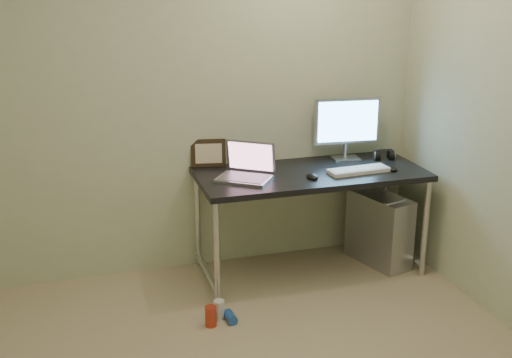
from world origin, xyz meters
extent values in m
cube|color=beige|center=(0.00, 1.75, 1.25)|extent=(3.50, 0.02, 2.50)
cube|color=black|center=(0.87, 1.41, 0.73)|extent=(1.57, 0.69, 0.04)
cylinder|color=silver|center=(0.12, 1.10, 0.35)|extent=(0.04, 0.04, 0.71)
cylinder|color=silver|center=(0.12, 1.71, 0.35)|extent=(0.04, 0.04, 0.71)
cylinder|color=silver|center=(1.61, 1.10, 0.35)|extent=(0.04, 0.04, 0.71)
cylinder|color=silver|center=(1.61, 1.71, 0.35)|extent=(0.04, 0.04, 0.71)
cylinder|color=silver|center=(0.12, 1.41, 0.08)|extent=(0.04, 0.61, 0.04)
cylinder|color=silver|center=(1.61, 1.41, 0.08)|extent=(0.04, 0.61, 0.04)
cube|color=#ABACB0|center=(1.41, 1.39, 0.26)|extent=(0.35, 0.54, 0.52)
cylinder|color=#B1B2B8|center=(1.41, 1.18, 0.54)|extent=(0.19, 0.08, 0.03)
cylinder|color=#B1B2B8|center=(1.41, 1.60, 0.54)|extent=(0.19, 0.08, 0.03)
cylinder|color=black|center=(1.36, 1.70, 0.40)|extent=(0.01, 0.16, 0.69)
cylinder|color=black|center=(1.45, 1.68, 0.38)|extent=(0.02, 0.11, 0.71)
cylinder|color=#BD3620|center=(0.02, 0.86, 0.06)|extent=(0.08, 0.08, 0.13)
cylinder|color=white|center=(0.09, 0.93, 0.06)|extent=(0.09, 0.09, 0.12)
cylinder|color=blue|center=(0.15, 0.87, 0.03)|extent=(0.07, 0.11, 0.06)
cube|color=#B1B2B8|center=(0.37, 1.35, 0.76)|extent=(0.42, 0.40, 0.02)
cube|color=slate|center=(0.37, 1.35, 0.77)|extent=(0.36, 0.34, 0.00)
cube|color=gray|center=(0.45, 1.46, 0.88)|extent=(0.31, 0.24, 0.22)
cube|color=#865567|center=(0.45, 1.45, 0.88)|extent=(0.27, 0.21, 0.19)
cube|color=#B1B2B8|center=(1.22, 1.61, 0.76)|extent=(0.21, 0.16, 0.01)
cylinder|color=#B1B2B8|center=(1.22, 1.63, 0.82)|extent=(0.03, 0.03, 0.11)
cube|color=#B1B2B8|center=(1.22, 1.62, 1.04)|extent=(0.49, 0.08, 0.33)
cube|color=#67B9FD|center=(1.22, 1.60, 1.04)|extent=(0.44, 0.05, 0.29)
cube|color=white|center=(1.17, 1.30, 0.76)|extent=(0.44, 0.17, 0.03)
ellipsoid|color=black|center=(1.42, 1.28, 0.77)|extent=(0.07, 0.11, 0.04)
ellipsoid|color=black|center=(0.82, 1.26, 0.77)|extent=(0.08, 0.12, 0.04)
cylinder|color=black|center=(1.44, 1.54, 0.77)|extent=(0.05, 0.09, 0.09)
cylinder|color=black|center=(1.54, 1.54, 0.77)|extent=(0.05, 0.09, 0.09)
cube|color=black|center=(1.49, 1.54, 0.82)|extent=(0.12, 0.04, 0.01)
cube|color=black|center=(0.22, 1.73, 0.85)|extent=(0.25, 0.11, 0.20)
cylinder|color=silver|center=(0.50, 1.69, 0.80)|extent=(0.01, 0.01, 0.09)
cylinder|color=white|center=(0.50, 1.69, 0.85)|extent=(0.05, 0.04, 0.04)
camera|label=1|loc=(-0.70, -2.53, 2.06)|focal=45.00mm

